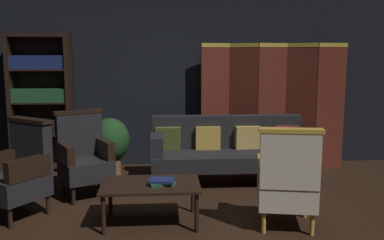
# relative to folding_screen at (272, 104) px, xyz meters

# --- Properties ---
(ground_plane) EXTENTS (10.00, 10.00, 0.00)m
(ground_plane) POSITION_rel_folding_screen_xyz_m (-1.31, -2.09, -0.99)
(ground_plane) COLOR black
(back_wall) EXTENTS (7.20, 0.10, 2.80)m
(back_wall) POSITION_rel_folding_screen_xyz_m (-1.31, 0.36, 0.41)
(back_wall) COLOR black
(back_wall) RESTS_ON ground_plane
(folding_screen) EXTENTS (2.17, 0.37, 1.90)m
(folding_screen) POSITION_rel_folding_screen_xyz_m (0.00, 0.00, 0.00)
(folding_screen) COLOR #5B2319
(folding_screen) RESTS_ON ground_plane
(bookshelf) EXTENTS (0.90, 0.32, 2.05)m
(bookshelf) POSITION_rel_folding_screen_xyz_m (-3.46, 0.10, 0.08)
(bookshelf) COLOR black
(bookshelf) RESTS_ON ground_plane
(velvet_couch) EXTENTS (2.12, 0.78, 0.88)m
(velvet_couch) POSITION_rel_folding_screen_xyz_m (-0.76, -0.64, -0.53)
(velvet_couch) COLOR black
(velvet_couch) RESTS_ON ground_plane
(coffee_table) EXTENTS (1.00, 0.64, 0.42)m
(coffee_table) POSITION_rel_folding_screen_xyz_m (-1.78, -2.09, -0.61)
(coffee_table) COLOR black
(coffee_table) RESTS_ON ground_plane
(armchair_gilt_accent) EXTENTS (0.68, 0.67, 1.04)m
(armchair_gilt_accent) POSITION_rel_folding_screen_xyz_m (-0.43, -2.31, -0.50)
(armchair_gilt_accent) COLOR gold
(armchair_gilt_accent) RESTS_ON ground_plane
(armchair_wing_left) EXTENTS (0.78, 0.78, 1.04)m
(armchair_wing_left) POSITION_rel_folding_screen_xyz_m (-2.63, -1.14, -0.50)
(armchair_wing_left) COLOR black
(armchair_wing_left) RESTS_ON ground_plane
(armchair_wing_right) EXTENTS (0.81, 0.81, 1.04)m
(armchair_wing_right) POSITION_rel_folding_screen_xyz_m (-3.20, -1.78, -0.50)
(armchair_wing_right) COLOR black
(armchair_wing_right) RESTS_ON ground_plane
(potted_plant) EXTENTS (0.55, 0.55, 0.84)m
(potted_plant) POSITION_rel_folding_screen_xyz_m (-2.41, -0.31, -0.50)
(potted_plant) COLOR brown
(potted_plant) RESTS_ON ground_plane
(book_green_cloth) EXTENTS (0.29, 0.23, 0.03)m
(book_green_cloth) POSITION_rel_folding_screen_xyz_m (-1.67, -2.14, -0.55)
(book_green_cloth) COLOR #1E4C28
(book_green_cloth) RESTS_ON coffee_table
(book_navy_cloth) EXTENTS (0.27, 0.21, 0.03)m
(book_navy_cloth) POSITION_rel_folding_screen_xyz_m (-1.67, -2.14, -0.52)
(book_navy_cloth) COLOR navy
(book_navy_cloth) RESTS_ON book_green_cloth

